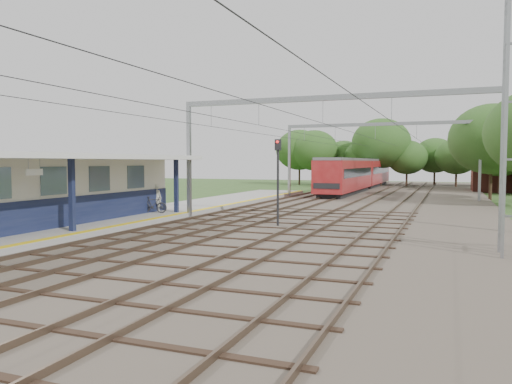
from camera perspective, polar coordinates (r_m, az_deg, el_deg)
The scene contains 14 objects.
ground at distance 15.42m, azimuth -18.54°, elevation -9.50°, with size 160.00×160.00×0.00m, color #2D4C1E.
ballast_bed at distance 42.03m, azimuth 13.50°, elevation -1.24°, with size 18.00×90.00×0.10m, color #473D33.
platform at distance 30.93m, azimuth -12.57°, elevation -2.64°, with size 5.00×52.00×0.35m, color gray.
yellow_stripe at distance 29.72m, azimuth -8.97°, elevation -2.50°, with size 0.45×52.00×0.01m, color yellow.
station_building at distance 26.25m, azimuth -23.72°, elevation 0.18°, with size 3.41×18.00×3.40m.
canopy at distance 24.73m, azimuth -23.63°, elevation 3.70°, with size 6.40×20.00×3.44m.
rail_tracks at distance 42.43m, azimuth 10.16°, elevation -0.98°, with size 11.80×88.00×0.15m.
catenary_system at distance 37.38m, azimuth 11.69°, elevation 6.60°, with size 17.22×88.00×7.00m.
tree_band at distance 68.89m, azimuth 16.53°, elevation 4.56°, with size 31.72×30.88×8.82m.
house_far at distance 63.82m, azimuth 27.06°, elevation 2.91°, with size 8.00×6.12×8.66m.
person at distance 31.55m, azimuth -11.25°, elevation -0.67°, with size 0.61×0.40×1.67m, color beige.
bicycle at distance 30.54m, azimuth -11.68°, elevation -1.43°, with size 0.47×1.66×1.00m, color black.
train at distance 61.63m, azimuth 11.84°, elevation 2.13°, with size 2.83×35.21×3.72m.
signal_post at distance 25.84m, azimuth 2.52°, elevation 2.41°, with size 0.33×0.28×4.58m.
Camera 1 is at (9.69, -11.51, 3.41)m, focal length 35.00 mm.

